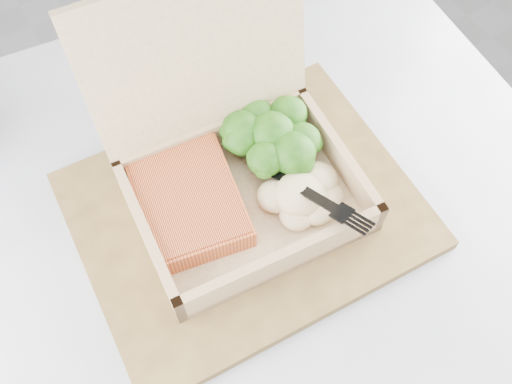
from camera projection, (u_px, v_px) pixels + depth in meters
floor at (284, 381)px, 1.26m from camera, size 4.00×4.00×0.00m
cafe_table at (257, 297)px, 0.79m from camera, size 0.85×0.85×0.72m
serving_tray at (246, 211)px, 0.64m from camera, size 0.38×0.31×0.02m
takeout_container at (231, 154)px, 0.60m from camera, size 0.25×0.24×0.22m
salmon_fillet at (188, 201)px, 0.61m from camera, size 0.13×0.15×0.03m
broccoli_pile at (272, 139)px, 0.64m from camera, size 0.12×0.12×0.04m
mashed_potatoes at (299, 194)px, 0.61m from camera, size 0.09×0.08×0.03m
plastic_fork at (283, 175)px, 0.61m from camera, size 0.06×0.15×0.03m
receipt at (217, 93)px, 0.74m from camera, size 0.09×0.15×0.00m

